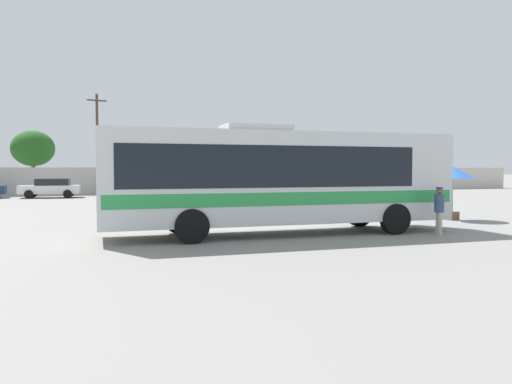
# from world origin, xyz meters

# --- Properties ---
(ground_plane) EXTENTS (300.00, 300.00, 0.00)m
(ground_plane) POSITION_xyz_m (0.00, 10.00, 0.00)
(ground_plane) COLOR gray
(perimeter_wall) EXTENTS (80.00, 0.30, 2.33)m
(perimeter_wall) POSITION_xyz_m (0.00, 28.94, 1.17)
(perimeter_wall) COLOR beige
(perimeter_wall) RESTS_ON ground_plane
(coach_bus_silver_green) EXTENTS (12.01, 2.95, 3.66)m
(coach_bus_silver_green) POSITION_xyz_m (0.43, -0.40, 1.95)
(coach_bus_silver_green) COLOR silver
(coach_bus_silver_green) RESTS_ON ground_plane
(attendant_by_bus_door) EXTENTS (0.38, 0.38, 1.61)m
(attendant_by_bus_door) POSITION_xyz_m (5.50, -2.37, 0.92)
(attendant_by_bus_door) COLOR #B7B2A8
(attendant_by_bus_door) RESTS_ON ground_plane
(vendor_umbrella_near_gate_blue) EXTENTS (1.88, 1.88, 2.33)m
(vendor_umbrella_near_gate_blue) POSITION_xyz_m (9.38, 1.54, 2.00)
(vendor_umbrella_near_gate_blue) COLOR gray
(vendor_umbrella_near_gate_blue) RESTS_ON ground_plane
(parked_car_second_white) EXTENTS (4.50, 2.24, 1.46)m
(parked_car_second_white) POSITION_xyz_m (-8.05, 25.26, 0.78)
(parked_car_second_white) COLOR silver
(parked_car_second_white) RESTS_ON ground_plane
(parked_car_third_dark_blue) EXTENTS (4.21, 2.07, 1.43)m
(parked_car_third_dark_blue) POSITION_xyz_m (-2.17, 25.64, 0.76)
(parked_car_third_dark_blue) COLOR navy
(parked_car_third_dark_blue) RESTS_ON ground_plane
(parked_car_rightmost_red) EXTENTS (4.29, 2.22, 1.49)m
(parked_car_rightmost_red) POSITION_xyz_m (4.37, 25.12, 0.79)
(parked_car_rightmost_red) COLOR red
(parked_car_rightmost_red) RESTS_ON ground_plane
(utility_pole_near) EXTENTS (1.77, 0.57, 9.16)m
(utility_pole_near) POSITION_xyz_m (-4.37, 32.93, 4.77)
(utility_pole_near) COLOR #4C3823
(utility_pole_near) RESTS_ON ground_plane
(roadside_tree_midleft) EXTENTS (3.67, 3.67, 5.57)m
(roadside_tree_midleft) POSITION_xyz_m (-9.81, 31.96, 3.99)
(roadside_tree_midleft) COLOR brown
(roadside_tree_midleft) RESTS_ON ground_plane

